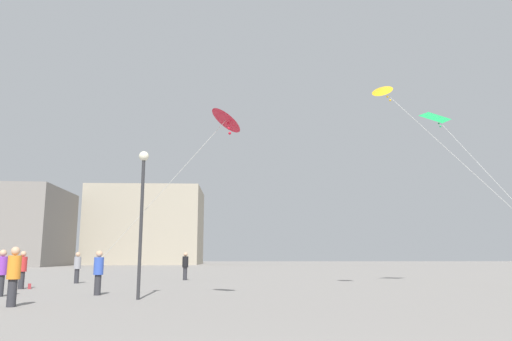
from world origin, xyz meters
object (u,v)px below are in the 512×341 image
at_px(person_in_purple, 2,271).
at_px(lamppost_east, 142,199).
at_px(building_right_hall, 148,226).
at_px(person_in_grey, 77,266).
at_px(person_in_blue, 98,271).
at_px(person_in_red, 22,268).
at_px(kite_amber_diamond, 384,92).
at_px(person_in_black, 185,265).
at_px(kite_emerald_delta, 437,119).
at_px(handbag_beside_flyer, 29,286).
at_px(building_centre_hall, 9,227).
at_px(kite_crimson_diamond, 227,120).
at_px(person_in_orange, 14,274).

height_order(person_in_purple, lamppost_east, lamppost_east).
bearing_deg(building_right_hall, person_in_grey, -82.28).
distance_m(person_in_blue, building_right_hall, 76.70).
distance_m(person_in_red, kite_amber_diamond, 18.99).
bearing_deg(person_in_black, kite_emerald_delta, 95.46).
bearing_deg(person_in_blue, kite_emerald_delta, -0.83).
bearing_deg(handbag_beside_flyer, building_right_hall, 96.75).
distance_m(person_in_red, person_in_blue, 5.94).
height_order(person_in_blue, kite_amber_diamond, kite_amber_diamond).
relative_size(person_in_red, building_centre_hall, 0.10).
xyz_separation_m(person_in_grey, building_centre_hall, (-27.07, 48.80, 5.05)).
xyz_separation_m(person_in_red, kite_crimson_diamond, (9.62, -6.52, 5.33)).
distance_m(kite_amber_diamond, kite_emerald_delta, 5.48).
relative_size(person_in_orange, handbag_beside_flyer, 5.54).
bearing_deg(kite_amber_diamond, kite_emerald_delta, 42.07).
height_order(lamppost_east, handbag_beside_flyer, lamppost_east).
height_order(person_in_grey, kite_emerald_delta, kite_emerald_delta).
bearing_deg(kite_emerald_delta, kite_amber_diamond, -137.93).
bearing_deg(person_in_black, person_in_orange, 15.96).
distance_m(lamppost_east, handbag_beside_flyer, 9.21).
distance_m(building_centre_hall, handbag_beside_flyer, 59.92).
distance_m(person_in_black, lamppost_east, 14.33).
xyz_separation_m(person_in_red, kite_emerald_delta, (21.07, 2.55, 8.13)).
distance_m(kite_emerald_delta, building_centre_hall, 69.54).
relative_size(person_in_red, building_right_hall, 0.08).
height_order(building_centre_hall, handbag_beside_flyer, building_centre_hall).
bearing_deg(kite_amber_diamond, handbag_beside_flyer, 175.84).
relative_size(person_in_purple, kite_emerald_delta, 0.21).
distance_m(person_in_purple, kite_emerald_delta, 22.60).
height_order(person_in_blue, building_centre_hall, building_centre_hall).
xyz_separation_m(kite_emerald_delta, building_right_hall, (-29.19, 69.06, -1.83)).
xyz_separation_m(person_in_blue, building_right_hall, (-12.71, 75.38, 6.31)).
height_order(person_in_black, building_centre_hall, building_centre_hall).
bearing_deg(building_centre_hall, handbag_beside_flyer, -63.65).
relative_size(person_in_black, person_in_purple, 1.00).
bearing_deg(lamppost_east, person_in_black, 89.98).
distance_m(kite_amber_diamond, building_right_hall, 76.97).
bearing_deg(building_right_hall, person_in_black, -76.92).
bearing_deg(lamppost_east, kite_amber_diamond, 24.07).
height_order(person_in_orange, building_right_hall, building_right_hall).
height_order(kite_amber_diamond, kite_crimson_diamond, kite_amber_diamond).
relative_size(person_in_red, kite_emerald_delta, 0.21).
bearing_deg(person_in_grey, building_centre_hall, -56.91).
bearing_deg(building_centre_hall, person_in_black, -54.12).
distance_m(person_in_grey, building_centre_hall, 56.03).
xyz_separation_m(person_in_blue, kite_crimson_diamond, (5.03, -2.75, 5.35)).
height_order(person_in_purple, kite_amber_diamond, kite_amber_diamond).
bearing_deg(person_in_grey, person_in_orange, 104.52).
height_order(kite_crimson_diamond, building_centre_hall, building_centre_hall).
height_order(person_in_red, lamppost_east, lamppost_east).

